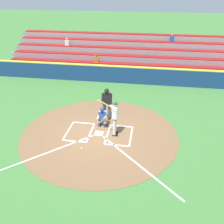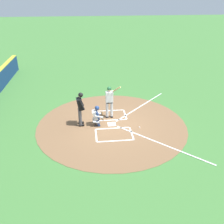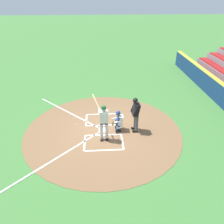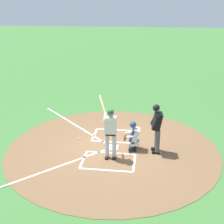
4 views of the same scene
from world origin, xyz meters
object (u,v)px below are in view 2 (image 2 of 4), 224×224
Objects in this scene: plate_umpire at (80,107)px; batter at (110,100)px; catcher at (97,115)px; baseball at (139,127)px.

batter is at bearing 112.67° from plate_umpire.
plate_umpire reaches higher than catcher.
catcher reaches higher than baseball.
catcher is 0.98m from plate_umpire.
batter is 1.88× the size of catcher.
baseball is (0.66, 3.05, -1.04)m from plate_umpire.
batter is at bearing 135.17° from catcher.
batter is 28.76× the size of baseball.
batter reaches higher than plate_umpire.
batter is 1.74m from plate_umpire.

